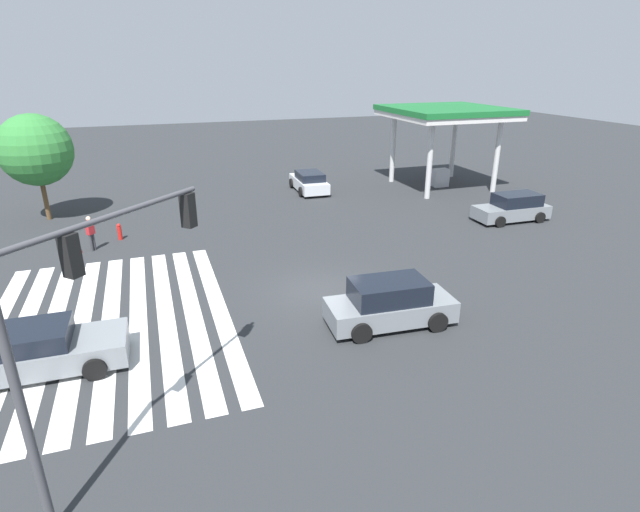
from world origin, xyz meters
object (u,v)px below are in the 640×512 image
Objects in this scene: traffic_signal_mast at (81,304)px; car_3 at (513,208)px; tree_corner_b at (35,150)px; car_2 at (390,304)px; car_0 at (309,182)px; car_1 at (39,351)px; fire_hydrant at (119,232)px; pedestrian at (91,232)px.

traffic_signal_mast is 1.39× the size of car_3.
car_2 is at bearing 36.54° from tree_corner_b.
car_0 is 0.91× the size of car_1.
car_2 is at bearing 35.93° from fire_hydrant.
car_1 is 10.48m from pedestrian.
fire_hydrant is at bearing 37.99° from tree_corner_b.
car_0 is (-23.17, 12.14, -3.60)m from traffic_signal_mast.
tree_corner_b is 7.42m from fire_hydrant.
traffic_signal_mast is 22.29m from tree_corner_b.
car_0 is 0.73× the size of tree_corner_b.
tree_corner_b is (-17.72, -13.13, 3.21)m from car_2.
tree_corner_b reaches higher than car_1.
car_2 is at bearing 36.78° from car_3.
pedestrian is (7.68, -13.57, 0.29)m from car_0.
pedestrian is at bearing 50.30° from traffic_signal_mast.
car_0 is 16.76m from tree_corner_b.
car_0 is 15.60m from pedestrian.
tree_corner_b reaches higher than car_3.
car_0 is at bearing 71.40° from pedestrian.
traffic_signal_mast is 6.55m from car_1.
pedestrian is (-2.66, -22.52, 0.23)m from car_3.
car_3 reaches higher than car_1.
pedestrian reaches higher than car_1.
traffic_signal_mast reaches higher than car_2.
car_1 is (-5.03, -2.14, -3.61)m from traffic_signal_mast.
car_3 is (-7.79, 23.23, 0.06)m from car_1.
traffic_signal_mast is 1.00× the size of tree_corner_b.
traffic_signal_mast is at bearing -66.05° from car_1.
traffic_signal_mast is 17.20m from fire_hydrant.
car_2 is 15.32m from pedestrian.
car_2 reaches higher than car_3.
traffic_signal_mast is 15.90m from pedestrian.
car_2 is 22.28m from tree_corner_b.
fire_hydrant is (-16.75, -0.23, -3.86)m from traffic_signal_mast.
car_1 is 1.10× the size of car_3.
traffic_signal_mast is 24.93m from car_3.
pedestrian is 7.61m from tree_corner_b.
car_1 is 0.80× the size of tree_corner_b.
pedestrian reaches higher than car_3.
car_2 is (-4.17, 8.89, -3.50)m from traffic_signal_mast.
car_0 is at bearing 94.49° from tree_corner_b.
traffic_signal_mast is 3.48× the size of pedestrian.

